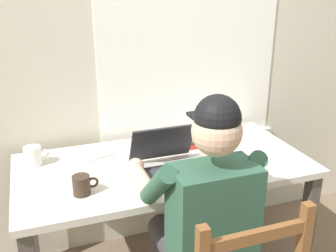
{
  "coord_description": "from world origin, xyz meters",
  "views": [
    {
      "loc": [
        -0.61,
        -1.76,
        1.64
      ],
      "look_at": [
        0.0,
        -0.05,
        0.95
      ],
      "focal_mm": 42.46,
      "sensor_mm": 36.0,
      "label": 1
    }
  ],
  "objects_px": {
    "coffee_mug_white": "(33,156)",
    "coffee_mug_dark": "(82,185)",
    "book_stack_main": "(177,141)",
    "seated_person": "(202,214)",
    "computer_mouse": "(214,164)",
    "desk": "(164,178)",
    "laptop": "(169,162)"
  },
  "relations": [
    {
      "from": "seated_person",
      "to": "computer_mouse",
      "type": "relative_size",
      "value": 12.47
    },
    {
      "from": "desk",
      "to": "coffee_mug_white",
      "type": "relative_size",
      "value": 12.05
    },
    {
      "from": "computer_mouse",
      "to": "desk",
      "type": "bearing_deg",
      "value": 147.74
    },
    {
      "from": "seated_person",
      "to": "book_stack_main",
      "type": "xyz_separation_m",
      "value": [
        0.11,
        0.6,
        0.08
      ]
    },
    {
      "from": "desk",
      "to": "laptop",
      "type": "distance_m",
      "value": 0.18
    },
    {
      "from": "coffee_mug_dark",
      "to": "book_stack_main",
      "type": "distance_m",
      "value": 0.66
    },
    {
      "from": "desk",
      "to": "seated_person",
      "type": "height_order",
      "value": "seated_person"
    },
    {
      "from": "desk",
      "to": "computer_mouse",
      "type": "height_order",
      "value": "computer_mouse"
    },
    {
      "from": "coffee_mug_dark",
      "to": "coffee_mug_white",
      "type": "bearing_deg",
      "value": 117.08
    },
    {
      "from": "coffee_mug_white",
      "to": "coffee_mug_dark",
      "type": "height_order",
      "value": "coffee_mug_white"
    },
    {
      "from": "seated_person",
      "to": "coffee_mug_dark",
      "type": "height_order",
      "value": "seated_person"
    },
    {
      "from": "desk",
      "to": "seated_person",
      "type": "xyz_separation_m",
      "value": [
        0.02,
        -0.44,
        0.05
      ]
    },
    {
      "from": "coffee_mug_white",
      "to": "seated_person",
      "type": "bearing_deg",
      "value": -44.47
    },
    {
      "from": "coffee_mug_dark",
      "to": "book_stack_main",
      "type": "height_order",
      "value": "coffee_mug_dark"
    },
    {
      "from": "coffee_mug_white",
      "to": "computer_mouse",
      "type": "bearing_deg",
      "value": -21.34
    },
    {
      "from": "coffee_mug_dark",
      "to": "book_stack_main",
      "type": "relative_size",
      "value": 0.59
    },
    {
      "from": "computer_mouse",
      "to": "book_stack_main",
      "type": "relative_size",
      "value": 0.51
    },
    {
      "from": "desk",
      "to": "coffee_mug_white",
      "type": "xyz_separation_m",
      "value": [
        -0.64,
        0.2,
        0.14
      ]
    },
    {
      "from": "coffee_mug_white",
      "to": "coffee_mug_dark",
      "type": "distance_m",
      "value": 0.42
    },
    {
      "from": "coffee_mug_dark",
      "to": "book_stack_main",
      "type": "xyz_separation_m",
      "value": [
        0.57,
        0.33,
        -0.01
      ]
    },
    {
      "from": "seated_person",
      "to": "coffee_mug_white",
      "type": "bearing_deg",
      "value": 135.53
    },
    {
      "from": "desk",
      "to": "coffee_mug_dark",
      "type": "distance_m",
      "value": 0.5
    },
    {
      "from": "laptop",
      "to": "coffee_mug_dark",
      "type": "xyz_separation_m",
      "value": [
        -0.43,
        -0.07,
        -0.01
      ]
    },
    {
      "from": "laptop",
      "to": "coffee_mug_dark",
      "type": "height_order",
      "value": "laptop"
    },
    {
      "from": "seated_person",
      "to": "computer_mouse",
      "type": "bearing_deg",
      "value": 56.01
    },
    {
      "from": "desk",
      "to": "coffee_mug_white",
      "type": "height_order",
      "value": "coffee_mug_white"
    },
    {
      "from": "desk",
      "to": "computer_mouse",
      "type": "xyz_separation_m",
      "value": [
        0.22,
        -0.14,
        0.11
      ]
    },
    {
      "from": "seated_person",
      "to": "computer_mouse",
      "type": "xyz_separation_m",
      "value": [
        0.21,
        0.3,
        0.06
      ]
    },
    {
      "from": "coffee_mug_white",
      "to": "coffee_mug_dark",
      "type": "relative_size",
      "value": 1.07
    },
    {
      "from": "laptop",
      "to": "coffee_mug_white",
      "type": "distance_m",
      "value": 0.69
    },
    {
      "from": "desk",
      "to": "coffee_mug_dark",
      "type": "relative_size",
      "value": 12.93
    },
    {
      "from": "computer_mouse",
      "to": "coffee_mug_dark",
      "type": "height_order",
      "value": "coffee_mug_dark"
    }
  ]
}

